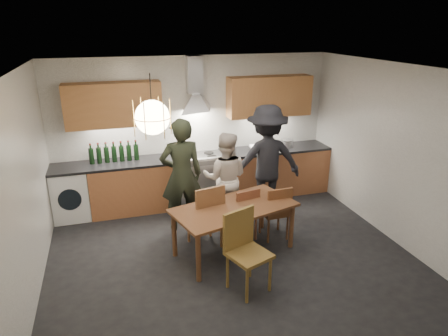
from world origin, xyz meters
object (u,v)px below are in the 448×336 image
object	(u,v)px
dining_table	(234,212)
chair_back_left	(207,212)
person_mid	(225,178)
person_right	(266,160)
stock_pot	(287,144)
wine_bottles	(114,152)
person_left	(182,175)
chair_front	(244,245)
mixing_bowl	(258,148)

from	to	relation	value
dining_table	chair_back_left	world-z (taller)	chair_back_left
person_mid	person_right	bearing A→B (deg)	-147.42
stock_pot	wine_bottles	size ratio (longest dim) A/B	0.26
person_left	person_right	size ratio (longest dim) A/B	0.96
dining_table	person_left	xyz separation A→B (m)	(-0.56, 0.91, 0.27)
chair_back_left	person_left	xyz separation A→B (m)	(-0.22, 0.69, 0.34)
chair_back_left	chair_front	bearing A→B (deg)	89.92
person_left	mixing_bowl	size ratio (longest dim) A/B	5.38
person_left	stock_pot	xyz separation A→B (m)	(2.18, 0.88, 0.07)
chair_front	person_right	world-z (taller)	person_right
person_left	person_mid	world-z (taller)	person_left
person_right	stock_pot	size ratio (longest dim) A/B	8.97
mixing_bowl	wine_bottles	bearing A→B (deg)	177.33
chair_back_left	person_mid	bearing A→B (deg)	-135.49
chair_front	mixing_bowl	world-z (taller)	chair_front
dining_table	person_left	size ratio (longest dim) A/B	1.03
chair_front	person_left	world-z (taller)	person_left
chair_back_left	mixing_bowl	xyz separation A→B (m)	(1.37, 1.55, 0.37)
chair_back_left	mixing_bowl	distance (m)	2.11
dining_table	chair_front	bearing A→B (deg)	-115.03
chair_back_left	stock_pot	xyz separation A→B (m)	(1.96, 1.57, 0.41)
person_mid	wine_bottles	world-z (taller)	person_mid
dining_table	mixing_bowl	xyz separation A→B (m)	(1.04, 1.77, 0.31)
dining_table	person_right	size ratio (longest dim) A/B	0.99
stock_pot	chair_front	bearing A→B (deg)	-124.20
chair_front	person_mid	distance (m)	1.78
chair_front	wine_bottles	distance (m)	3.06
chair_back_left	person_right	xyz separation A→B (m)	(1.26, 0.88, 0.37)
person_mid	person_right	distance (m)	0.80
chair_back_left	stock_pot	distance (m)	2.54
chair_back_left	dining_table	bearing A→B (deg)	135.92
dining_table	chair_front	size ratio (longest dim) A/B	1.84
stock_pot	person_right	bearing A→B (deg)	-135.39
dining_table	chair_front	distance (m)	0.81
person_right	wine_bottles	world-z (taller)	person_right
stock_pot	wine_bottles	distance (m)	3.14
person_left	mixing_bowl	xyz separation A→B (m)	(1.60, 0.86, 0.04)
chair_back_left	wine_bottles	distance (m)	2.11
person_mid	mixing_bowl	bearing A→B (deg)	-115.15
dining_table	person_mid	bearing A→B (deg)	64.80
chair_front	person_left	xyz separation A→B (m)	(-0.43, 1.70, 0.33)
person_left	wine_bottles	xyz separation A→B (m)	(-0.96, 0.98, 0.17)
chair_front	person_mid	bearing A→B (deg)	59.66
dining_table	mixing_bowl	distance (m)	2.07
chair_front	person_right	distance (m)	2.20
chair_back_left	person_left	size ratio (longest dim) A/B	0.55
person_mid	wine_bottles	xyz separation A→B (m)	(-1.68, 0.93, 0.31)
person_right	chair_front	bearing A→B (deg)	65.94
dining_table	wine_bottles	world-z (taller)	wine_bottles
person_mid	wine_bottles	bearing A→B (deg)	-7.11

